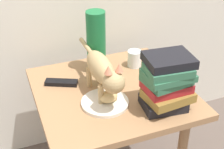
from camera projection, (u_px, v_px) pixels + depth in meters
side_table at (112, 105)px, 1.51m from camera, size 0.68×0.66×0.60m
plate at (105, 102)px, 1.37m from camera, size 0.20×0.20×0.01m
bread_roll at (109, 97)px, 1.35m from camera, size 0.09×0.07×0.05m
cat at (103, 71)px, 1.34m from camera, size 0.09×0.48×0.23m
book_stack at (167, 83)px, 1.29m from camera, size 0.21×0.18×0.24m
green_vase at (96, 42)px, 1.53m from camera, size 0.09×0.09×0.31m
candle_jar at (134, 60)px, 1.63m from camera, size 0.07×0.07×0.08m
tv_remote at (61, 83)px, 1.49m from camera, size 0.15×0.10×0.02m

